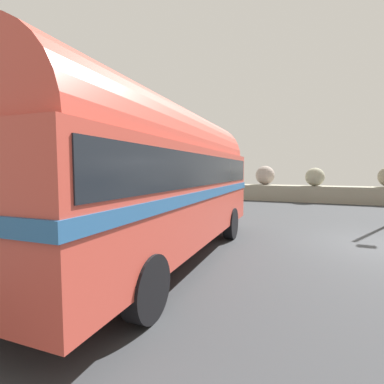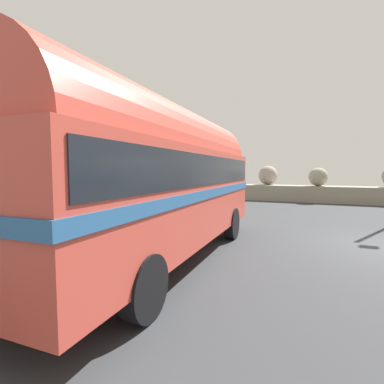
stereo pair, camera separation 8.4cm
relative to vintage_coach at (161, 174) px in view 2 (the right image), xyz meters
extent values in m
cube|color=gray|center=(5.40, 15.20, -1.50)|extent=(31.36, 1.80, 1.10)
sphere|color=gray|center=(-7.44, 14.75, -0.25)|extent=(1.39, 1.39, 1.39)
cube|color=#9E9289|center=(-3.99, 15.30, -0.33)|extent=(1.12, 1.33, 1.25)
sphere|color=#9F9087|center=(-0.04, 15.71, -0.26)|extent=(1.38, 1.38, 1.38)
sphere|color=#9B9881|center=(3.36, 15.07, -0.34)|extent=(1.23, 1.23, 1.23)
cylinder|color=black|center=(-1.22, 2.55, -1.55)|extent=(0.32, 0.97, 0.96)
cylinder|color=black|center=(0.98, 2.65, -1.55)|extent=(0.32, 0.97, 0.96)
cylinder|color=black|center=(-0.98, -2.66, -1.55)|extent=(0.32, 0.97, 0.96)
cylinder|color=black|center=(1.22, -2.56, -1.55)|extent=(0.32, 0.97, 0.96)
cube|color=#C44539|center=(0.00, 0.00, -0.48)|extent=(2.78, 8.50, 2.10)
cylinder|color=#C44539|center=(0.00, 0.00, 0.57)|extent=(2.56, 8.16, 2.20)
cube|color=#2A5C92|center=(0.00, 0.00, -0.42)|extent=(2.83, 8.59, 0.20)
cube|color=black|center=(0.00, 0.00, 0.10)|extent=(2.80, 8.17, 0.64)
cube|color=silver|center=(-0.19, 4.26, -1.35)|extent=(2.28, 0.26, 0.28)
cylinder|color=black|center=(-5.85, 3.39, -1.55)|extent=(0.41, 0.99, 0.96)
cylinder|color=black|center=(-3.67, 3.71, -1.55)|extent=(0.41, 0.99, 0.96)
cylinder|color=black|center=(-2.92, -1.45, -1.55)|extent=(0.41, 0.99, 0.96)
cube|color=silver|center=(-4.39, 0.97, -0.48)|extent=(3.57, 8.66, 2.10)
cylinder|color=silver|center=(-4.39, 0.97, 0.57)|extent=(3.33, 8.30, 2.20)
cube|color=red|center=(-4.39, 0.97, -0.42)|extent=(3.63, 8.75, 0.20)
cube|color=black|center=(-4.39, 0.97, 0.10)|extent=(3.56, 8.33, 0.64)
cube|color=silver|center=(-5.00, 5.20, -1.35)|extent=(2.28, 0.48, 0.28)
camera|label=1|loc=(3.34, -5.87, 0.09)|focal=26.67mm
camera|label=2|loc=(3.42, -5.84, 0.09)|focal=26.67mm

